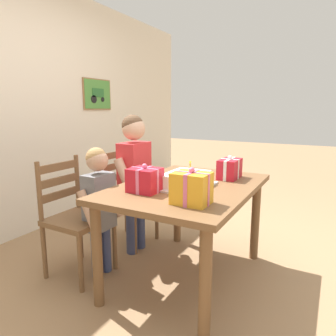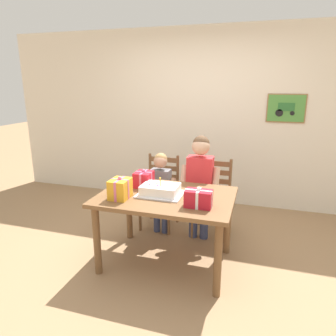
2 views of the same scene
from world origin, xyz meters
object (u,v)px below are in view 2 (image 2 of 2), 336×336
gift_box_red_large (198,199)px  chair_left (160,191)px  dining_table (166,205)px  chair_right (212,197)px  child_older (200,178)px  child_younger (161,185)px  gift_box_beside_cake (144,179)px  birthday_cake (160,190)px  gift_box_corner_small (120,189)px

gift_box_red_large → chair_left: gift_box_red_large is taller
dining_table → chair_left: bearing=112.4°
chair_right → child_older: bearing=-122.1°
dining_table → child_younger: child_younger is taller
child_younger → gift_box_beside_cake: bearing=-95.1°
gift_box_red_large → child_older: (-0.15, 0.82, -0.07)m
dining_table → gift_box_red_large: size_ratio=5.41×
gift_box_beside_cake → gift_box_red_large: bearing=-29.4°
birthday_cake → gift_box_corner_small: gift_box_corner_small is taller
dining_table → child_younger: 0.68m
chair_left → child_older: (0.55, -0.19, 0.29)m
gift_box_corner_small → child_older: (0.61, 0.83, -0.08)m
gift_box_red_large → gift_box_corner_small: size_ratio=1.10×
gift_box_corner_small → chair_right: size_ratio=0.24×
gift_box_beside_cake → gift_box_corner_small: (-0.09, -0.38, 0.01)m
gift_box_red_large → chair_left: (-0.70, 1.01, -0.36)m
chair_right → child_younger: bearing=-162.1°
child_older → gift_box_red_large: bearing=-79.7°
gift_box_red_large → gift_box_corner_small: (-0.76, -0.01, 0.02)m
gift_box_beside_cake → child_younger: child_younger is taller
dining_table → gift_box_corner_small: size_ratio=5.94×
gift_box_corner_small → chair_left: gift_box_corner_small is taller
gift_box_corner_small → chair_right: (0.73, 1.02, -0.37)m
dining_table → child_older: size_ratio=1.06×
dining_table → chair_right: bearing=67.6°
gift_box_beside_cake → child_older: (0.52, 0.44, -0.07)m
chair_right → dining_table: bearing=-112.4°
child_younger → gift_box_red_large: bearing=-52.6°
dining_table → child_older: 0.67m
gift_box_corner_small → child_older: bearing=53.6°
child_older → child_younger: bearing=179.9°
gift_box_beside_cake → gift_box_corner_small: size_ratio=0.93×
gift_box_red_large → child_older: size_ratio=0.20×
dining_table → gift_box_corner_small: bearing=-152.4°
gift_box_beside_cake → child_older: child_older is taller
gift_box_beside_cake → birthday_cake: bearing=-36.9°
chair_left → gift_box_corner_small: bearing=-93.3°
child_older → child_younger: 0.50m
gift_box_beside_cake → child_older: 0.69m
child_younger → child_older: bearing=-0.1°
gift_box_red_large → child_older: child_older is taller
chair_right → child_younger: (-0.60, -0.19, 0.15)m
birthday_cake → gift_box_corner_small: bearing=-149.5°
birthday_cake → chair_left: size_ratio=0.48×
dining_table → chair_left: size_ratio=1.44×
gift_box_red_large → child_younger: size_ratio=0.24×
gift_box_beside_cake → gift_box_corner_small: 0.40m
gift_box_red_large → gift_box_corner_small: gift_box_corner_small is taller
dining_table → child_younger: (-0.26, 0.62, -0.03)m
gift_box_red_large → chair_left: 1.28m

